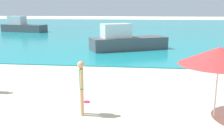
{
  "coord_description": "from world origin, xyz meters",
  "views": [
    {
      "loc": [
        0.86,
        -1.23,
        3.18
      ],
      "look_at": [
        -0.29,
        8.12,
        1.05
      ],
      "focal_mm": 41.89,
      "sensor_mm": 36.0,
      "label": 1
    }
  ],
  "objects_px": {
    "frisbee": "(87,102)",
    "beach_umbrella": "(219,56)",
    "person_standing": "(81,85)",
    "boat_near": "(126,41)",
    "boat_far": "(23,26)"
  },
  "relations": [
    {
      "from": "beach_umbrella",
      "to": "person_standing",
      "type": "bearing_deg",
      "value": -175.91
    },
    {
      "from": "boat_near",
      "to": "boat_far",
      "type": "height_order",
      "value": "boat_far"
    },
    {
      "from": "frisbee",
      "to": "beach_umbrella",
      "type": "xyz_separation_m",
      "value": [
        4.04,
        -0.78,
        1.85
      ]
    },
    {
      "from": "person_standing",
      "to": "beach_umbrella",
      "type": "bearing_deg",
      "value": 77.78
    },
    {
      "from": "person_standing",
      "to": "boat_far",
      "type": "distance_m",
      "value": 29.92
    },
    {
      "from": "frisbee",
      "to": "beach_umbrella",
      "type": "distance_m",
      "value": 4.51
    },
    {
      "from": "person_standing",
      "to": "boat_near",
      "type": "distance_m",
      "value": 12.55
    },
    {
      "from": "person_standing",
      "to": "boat_near",
      "type": "relative_size",
      "value": 0.28
    },
    {
      "from": "person_standing",
      "to": "boat_near",
      "type": "xyz_separation_m",
      "value": [
        0.46,
        12.54,
        -0.2
      ]
    },
    {
      "from": "person_standing",
      "to": "frisbee",
      "type": "xyz_separation_m",
      "value": [
        -0.09,
        1.06,
        -0.94
      ]
    },
    {
      "from": "frisbee",
      "to": "boat_near",
      "type": "relative_size",
      "value": 0.04
    },
    {
      "from": "frisbee",
      "to": "boat_far",
      "type": "height_order",
      "value": "boat_far"
    },
    {
      "from": "boat_near",
      "to": "beach_umbrella",
      "type": "xyz_separation_m",
      "value": [
        3.49,
        -12.26,
        1.11
      ]
    },
    {
      "from": "frisbee",
      "to": "boat_far",
      "type": "relative_size",
      "value": 0.04
    },
    {
      "from": "frisbee",
      "to": "boat_near",
      "type": "distance_m",
      "value": 11.52
    }
  ]
}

